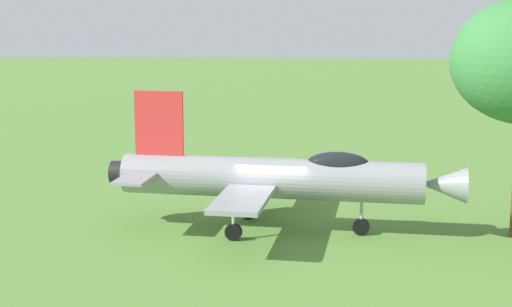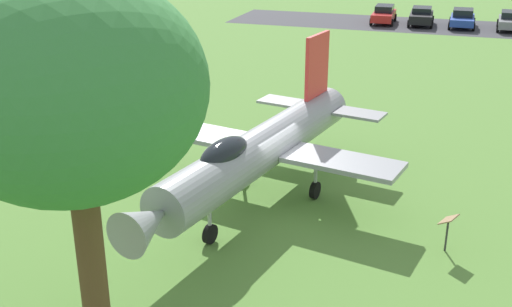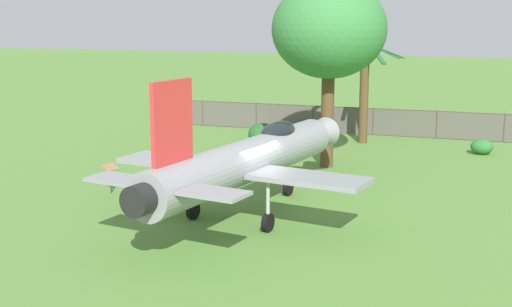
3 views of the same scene
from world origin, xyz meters
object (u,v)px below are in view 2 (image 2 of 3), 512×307
at_px(info_plaque, 448,224).
at_px(shade_tree, 72,90).
at_px(parked_car_black, 421,16).
at_px(display_jet, 258,150).
at_px(parked_car_blue, 462,18).
at_px(parked_car_red, 384,14).
at_px(parked_car_gray, 510,20).

bearing_deg(info_plaque, shade_tree, -130.66).
bearing_deg(parked_car_black, display_jet, -5.53).
bearing_deg(display_jet, parked_car_blue, -177.58).
bearing_deg(display_jet, shade_tree, 5.14).
height_order(display_jet, info_plaque, display_jet).
distance_m(parked_car_black, parked_car_red, 3.16).
bearing_deg(display_jet, info_plaque, 90.72).
height_order(display_jet, parked_car_black, display_jet).
xyz_separation_m(shade_tree, parked_car_gray, (7.70, 46.08, -5.36)).
distance_m(parked_car_gray, parked_car_red, 10.21).
xyz_separation_m(parked_car_gray, parked_car_blue, (-3.71, -0.20, 0.00)).
relative_size(shade_tree, parked_car_gray, 1.94).
bearing_deg(parked_car_black, parked_car_blue, 88.57).
bearing_deg(parked_car_gray, display_jet, -12.19).
bearing_deg(parked_car_black, parked_car_gray, 88.21).
distance_m(info_plaque, parked_car_blue, 38.37).
relative_size(display_jet, parked_car_gray, 2.97).
relative_size(shade_tree, parked_car_red, 1.88).
relative_size(parked_car_gray, parked_car_blue, 1.01).
distance_m(info_plaque, parked_car_red, 38.97).
xyz_separation_m(parked_car_gray, parked_car_black, (-7.04, -0.41, 0.01)).
bearing_deg(display_jet, parked_car_gray, 176.94).
bearing_deg(display_jet, parked_car_black, -172.52).
xyz_separation_m(shade_tree, parked_car_red, (-2.49, 45.51, -5.35)).
height_order(parked_car_blue, parked_car_black, parked_car_blue).
distance_m(info_plaque, parked_car_gray, 38.50).
bearing_deg(parked_car_black, parked_car_red, -92.25).
distance_m(display_jet, parked_car_gray, 38.43).
xyz_separation_m(display_jet, shade_tree, (-0.40, -8.37, 4.13)).
bearing_deg(parked_car_blue, info_plaque, 0.48).
distance_m(shade_tree, info_plaque, 11.32).
bearing_deg(parked_car_black, shade_tree, -5.96).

